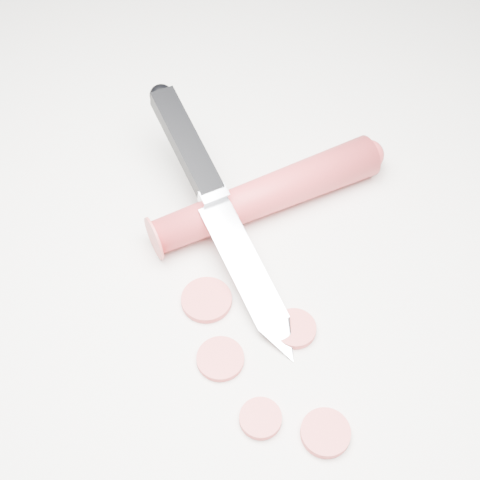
{
  "coord_description": "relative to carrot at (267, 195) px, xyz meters",
  "views": [
    {
      "loc": [
        0.02,
        -0.27,
        0.47
      ],
      "look_at": [
        -0.01,
        0.06,
        0.02
      ],
      "focal_mm": 50.0,
      "sensor_mm": 36.0,
      "label": 1
    }
  ],
  "objects": [
    {
      "name": "carrot_slice_1",
      "position": [
        0.0,
        -0.2,
        -0.02
      ],
      "size": [
        0.03,
        0.03,
        0.01
      ],
      "primitive_type": "cylinder",
      "color": "#C94441",
      "rests_on": "ground"
    },
    {
      "name": "kitchen_knife",
      "position": [
        -0.04,
        -0.04,
        0.02
      ],
      "size": [
        0.16,
        0.24,
        0.08
      ],
      "primitive_type": null,
      "color": "silver",
      "rests_on": "ground"
    },
    {
      "name": "carrot",
      "position": [
        0.0,
        0.0,
        0.0
      ],
      "size": [
        0.2,
        0.14,
        0.03
      ],
      "primitive_type": "cylinder",
      "rotation": [
        1.57,
        0.0,
        -1.04
      ],
      "color": "red",
      "rests_on": "ground"
    },
    {
      "name": "carrot_slice_4",
      "position": [
        0.03,
        -0.12,
        -0.02
      ],
      "size": [
        0.03,
        0.03,
        0.01
      ],
      "primitive_type": "cylinder",
      "color": "#C94441",
      "rests_on": "ground"
    },
    {
      "name": "carrot_slice_3",
      "position": [
        -0.03,
        -0.15,
        -0.02
      ],
      "size": [
        0.04,
        0.04,
        0.01
      ],
      "primitive_type": "cylinder",
      "color": "#C94441",
      "rests_on": "ground"
    },
    {
      "name": "carrot_slice_0",
      "position": [
        -0.04,
        -0.1,
        -0.02
      ],
      "size": [
        0.04,
        0.04,
        0.01
      ],
      "primitive_type": "cylinder",
      "color": "#C94441",
      "rests_on": "ground"
    },
    {
      "name": "carrot_slice_2",
      "position": [
        0.05,
        -0.21,
        -0.02
      ],
      "size": [
        0.04,
        0.04,
        0.01
      ],
      "primitive_type": "cylinder",
      "color": "#C94441",
      "rests_on": "ground"
    },
    {
      "name": "ground",
      "position": [
        -0.01,
        -0.11,
        -0.02
      ],
      "size": [
        2.4,
        2.4,
        0.0
      ],
      "primitive_type": "plane",
      "color": "silver",
      "rests_on": "ground"
    }
  ]
}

